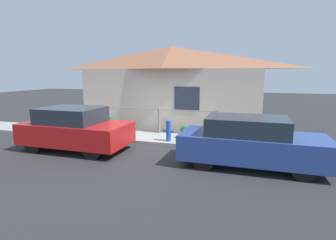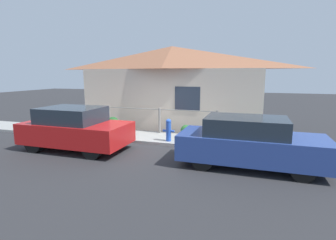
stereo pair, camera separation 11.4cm
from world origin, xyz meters
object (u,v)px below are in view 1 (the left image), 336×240
potted_plant_near_hydrant (186,131)px  potted_plant_corner (255,132)px  potted_plant_by_fence (112,124)px  fire_hydrant (169,129)px  car_right (250,142)px  car_left (75,129)px

potted_plant_near_hydrant → potted_plant_corner: size_ratio=0.92×
potted_plant_near_hydrant → potted_plant_by_fence: (-3.21, 0.07, 0.09)m
fire_hydrant → potted_plant_corner: bearing=17.0°
fire_hydrant → potted_plant_near_hydrant: fire_hydrant is taller
fire_hydrant → potted_plant_corner: size_ratio=1.45×
car_right → potted_plant_corner: car_right is taller
car_right → potted_plant_near_hydrant: size_ratio=7.45×
car_right → potted_plant_near_hydrant: car_right is taller
car_left → potted_plant_near_hydrant: car_left is taller
car_right → potted_plant_corner: size_ratio=6.85×
potted_plant_by_fence → fire_hydrant: bearing=-13.8°
potted_plant_corner → car_right: bearing=-93.8°
potted_plant_by_fence → potted_plant_corner: 5.75m
potted_plant_near_hydrant → potted_plant_by_fence: potted_plant_by_fence is taller
potted_plant_corner → potted_plant_near_hydrant: bearing=-172.3°
car_right → potted_plant_corner: (0.17, 2.60, -0.27)m
car_left → potted_plant_corner: 6.44m
car_left → potted_plant_by_fence: car_left is taller
car_left → potted_plant_near_hydrant: bearing=34.5°
car_right → potted_plant_by_fence: size_ratio=5.89×
car_left → car_right: 5.71m
car_left → car_right: size_ratio=0.91×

